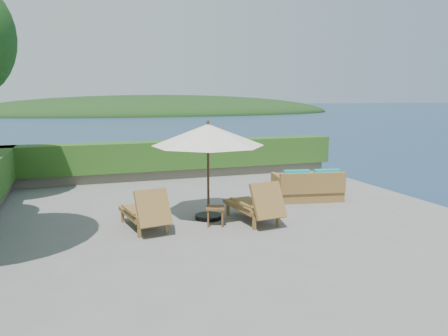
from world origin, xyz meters
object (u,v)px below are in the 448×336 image
object	(u,v)px
lounge_right	(255,204)
wicker_loveseat	(308,188)
patio_umbrella	(208,136)
lounge_left	(145,211)
side_table	(215,210)

from	to	relation	value
lounge_right	wicker_loveseat	distance (m)	2.76
wicker_loveseat	lounge_right	bearing A→B (deg)	-135.62
patio_umbrella	lounge_left	size ratio (longest dim) A/B	1.80
side_table	wicker_loveseat	xyz separation A→B (m)	(3.26, 1.47, 0.00)
lounge_left	wicker_loveseat	size ratio (longest dim) A/B	0.89
patio_umbrella	wicker_loveseat	xyz separation A→B (m)	(3.24, 0.89, -1.65)
side_table	lounge_left	bearing A→B (deg)	172.74
patio_umbrella	wicker_loveseat	distance (m)	3.75
lounge_left	lounge_right	world-z (taller)	lounge_right
patio_umbrella	lounge_right	size ratio (longest dim) A/B	1.75
wicker_loveseat	side_table	bearing A→B (deg)	-145.28
lounge_right	wicker_loveseat	world-z (taller)	lounge_right
patio_umbrella	side_table	distance (m)	1.76
lounge_right	wicker_loveseat	xyz separation A→B (m)	(2.28, 1.54, -0.07)
patio_umbrella	lounge_left	xyz separation A→B (m)	(-1.58, -0.38, -1.60)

